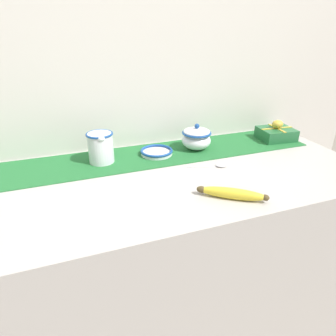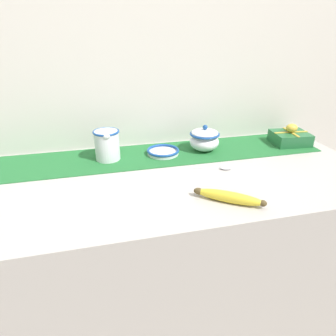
{
  "view_description": "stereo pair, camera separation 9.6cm",
  "coord_description": "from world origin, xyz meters",
  "px_view_note": "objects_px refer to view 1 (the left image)",
  "views": [
    {
      "loc": [
        -0.28,
        -0.86,
        1.4
      ],
      "look_at": [
        0.01,
        -0.05,
        0.98
      ],
      "focal_mm": 32.0,
      "sensor_mm": 36.0,
      "label": 1
    },
    {
      "loc": [
        -0.19,
        -0.89,
        1.4
      ],
      "look_at": [
        0.01,
        -0.05,
        0.98
      ],
      "focal_mm": 32.0,
      "sensor_mm": 36.0,
      "label": 2
    }
  ],
  "objects_px": {
    "banana": "(232,193)",
    "sugar_bowl": "(196,138)",
    "spoon": "(220,166)",
    "gift_box": "(276,133)",
    "cream_pitcher": "(101,146)",
    "small_dish": "(157,152)"
  },
  "relations": [
    {
      "from": "banana",
      "to": "sugar_bowl",
      "type": "bearing_deg",
      "value": 80.45
    },
    {
      "from": "banana",
      "to": "spoon",
      "type": "height_order",
      "value": "banana"
    },
    {
      "from": "banana",
      "to": "gift_box",
      "type": "bearing_deg",
      "value": 39.99
    },
    {
      "from": "cream_pitcher",
      "to": "gift_box",
      "type": "distance_m",
      "value": 0.77
    },
    {
      "from": "cream_pitcher",
      "to": "small_dish",
      "type": "relative_size",
      "value": 0.91
    },
    {
      "from": "cream_pitcher",
      "to": "gift_box",
      "type": "height_order",
      "value": "cream_pitcher"
    },
    {
      "from": "sugar_bowl",
      "to": "spoon",
      "type": "height_order",
      "value": "sugar_bowl"
    },
    {
      "from": "small_dish",
      "to": "banana",
      "type": "distance_m",
      "value": 0.41
    },
    {
      "from": "sugar_bowl",
      "to": "spoon",
      "type": "bearing_deg",
      "value": -87.44
    },
    {
      "from": "spoon",
      "to": "gift_box",
      "type": "distance_m",
      "value": 0.41
    },
    {
      "from": "sugar_bowl",
      "to": "small_dish",
      "type": "xyz_separation_m",
      "value": [
        -0.17,
        -0.0,
        -0.04
      ]
    },
    {
      "from": "sugar_bowl",
      "to": "spoon",
      "type": "distance_m",
      "value": 0.19
    },
    {
      "from": "cream_pitcher",
      "to": "small_dish",
      "type": "xyz_separation_m",
      "value": [
        0.21,
        -0.0,
        -0.05
      ]
    },
    {
      "from": "spoon",
      "to": "cream_pitcher",
      "type": "bearing_deg",
      "value": 171.46
    },
    {
      "from": "banana",
      "to": "spoon",
      "type": "relative_size",
      "value": 1.25
    },
    {
      "from": "cream_pitcher",
      "to": "gift_box",
      "type": "bearing_deg",
      "value": -1.24
    },
    {
      "from": "small_dish",
      "to": "gift_box",
      "type": "xyz_separation_m",
      "value": [
        0.56,
        -0.01,
        0.02
      ]
    },
    {
      "from": "spoon",
      "to": "gift_box",
      "type": "bearing_deg",
      "value": 41.01
    },
    {
      "from": "small_dish",
      "to": "spoon",
      "type": "height_order",
      "value": "small_dish"
    },
    {
      "from": "cream_pitcher",
      "to": "banana",
      "type": "relative_size",
      "value": 0.63
    },
    {
      "from": "cream_pitcher",
      "to": "banana",
      "type": "distance_m",
      "value": 0.51
    },
    {
      "from": "small_dish",
      "to": "spoon",
      "type": "xyz_separation_m",
      "value": [
        0.18,
        -0.18,
        -0.01
      ]
    }
  ]
}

